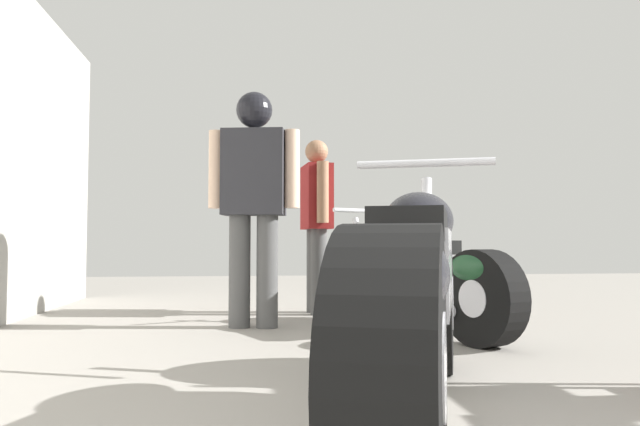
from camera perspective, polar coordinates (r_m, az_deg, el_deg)
ground_plane at (r=3.60m, az=4.36°, el=-13.16°), size 16.75×16.75×0.00m
motorcycle_maroon_cruiser at (r=2.22m, az=9.01°, el=-8.19°), size 1.07×2.19×1.05m
motorcycle_black_naked at (r=4.31m, az=9.22°, el=-6.20°), size 0.98×1.88×0.92m
mechanic_in_blue at (r=5.47m, az=-0.33°, el=-0.18°), size 0.27×0.64×1.60m
mechanic_with_helmet at (r=4.60m, az=-6.36°, el=2.64°), size 0.72×0.34×1.81m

